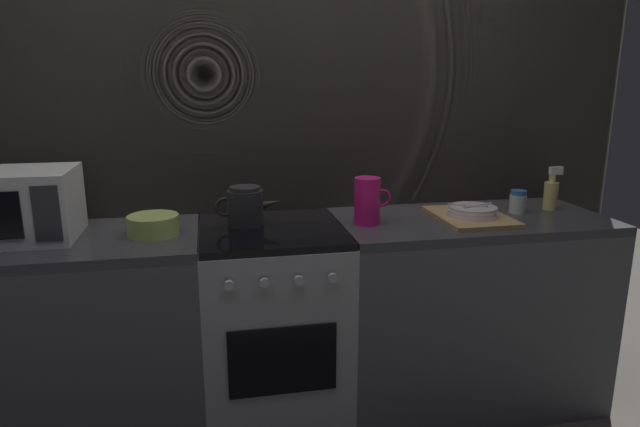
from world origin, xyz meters
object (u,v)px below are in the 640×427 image
microwave (12,205)px  mixing_bowl (153,225)px  dish_pile (471,214)px  spray_bottle (551,193)px  stove_unit (274,327)px  kettle (246,206)px  pitcher (368,201)px  spice_jar (518,202)px

microwave → mixing_bowl: (0.52, -0.04, -0.10)m
dish_pile → spray_bottle: 0.46m
microwave → spray_bottle: microwave is taller
stove_unit → kettle: bearing=147.3°
kettle → dish_pile: (0.98, -0.11, -0.06)m
pitcher → mixing_bowl: bearing=179.7°
stove_unit → pitcher: pitcher is taller
spice_jar → spray_bottle: 0.19m
kettle → mixing_bowl: (-0.37, -0.08, -0.04)m
dish_pile → mixing_bowl: bearing=178.8°
microwave → spice_jar: bearing=0.1°
mixing_bowl → spray_bottle: spray_bottle is taller
microwave → dish_pile: (1.86, -0.07, -0.11)m
pitcher → dish_pile: 0.47m
spray_bottle → spice_jar: bearing=-171.9°
microwave → spray_bottle: bearing=0.8°
kettle → pitcher: 0.52m
pitcher → stove_unit: bearing=177.4°
mixing_bowl → dish_pile: mixing_bowl is taller
mixing_bowl → spray_bottle: 1.80m
stove_unit → spray_bottle: 1.43m
mixing_bowl → stove_unit: bearing=1.7°
microwave → kettle: microwave is taller
spray_bottle → mixing_bowl: bearing=-177.7°
kettle → dish_pile: 0.98m
microwave → pitcher: (1.40, -0.05, -0.03)m
kettle → pitcher: bearing=-9.2°
pitcher → spray_bottle: spray_bottle is taller
stove_unit → kettle: kettle is taller
spice_jar → pitcher: bearing=-176.0°
microwave → mixing_bowl: microwave is taller
spray_bottle → dish_pile: bearing=-167.4°
spice_jar → spray_bottle: spray_bottle is taller
stove_unit → spray_bottle: bearing=2.6°
mixing_bowl → spray_bottle: size_ratio=0.99×
microwave → kettle: bearing=2.3°
microwave → pitcher: bearing=-1.9°
kettle → spray_bottle: 1.43m
mixing_bowl → spice_jar: size_ratio=1.90×
spice_jar → spray_bottle: bearing=8.1°
spice_jar → spray_bottle: size_ratio=0.52×
pitcher → dish_pile: size_ratio=0.50×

